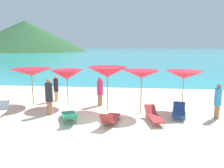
% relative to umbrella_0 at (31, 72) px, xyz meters
% --- Properties ---
extents(ground_plane, '(50.00, 100.00, 0.30)m').
position_rel_umbrella_0_xyz_m(ground_plane, '(4.31, 7.32, -2.09)').
color(ground_plane, beige).
extents(ocean_water, '(650.00, 440.00, 0.02)m').
position_rel_umbrella_0_xyz_m(ocean_water, '(4.31, 225.79, -1.93)').
color(ocean_water, '#2DADBC').
rests_on(ocean_water, ground_plane).
extents(headland_hill, '(92.05, 92.05, 22.67)m').
position_rel_umbrella_0_xyz_m(headland_hill, '(-74.84, 140.50, 9.39)').
color(headland_hill, '#2D5B33').
rests_on(headland_hill, ground_plane).
extents(umbrella_0, '(2.40, 2.40, 2.15)m').
position_rel_umbrella_0_xyz_m(umbrella_0, '(0.00, 0.00, 0.00)').
color(umbrella_0, '#9E7F59').
rests_on(umbrella_0, ground_plane).
extents(umbrella_1, '(1.86, 1.86, 2.10)m').
position_rel_umbrella_0_xyz_m(umbrella_1, '(2.12, 0.02, -0.12)').
color(umbrella_1, '#9E7F59').
rests_on(umbrella_1, ground_plane).
extents(umbrella_2, '(2.19, 2.19, 2.35)m').
position_rel_umbrella_0_xyz_m(umbrella_2, '(4.53, -0.56, 0.13)').
color(umbrella_2, '#9E7F59').
rests_on(umbrella_2, ground_plane).
extents(umbrella_3, '(1.89, 1.89, 2.23)m').
position_rel_umbrella_0_xyz_m(umbrella_3, '(6.31, -0.95, 0.09)').
color(umbrella_3, '#9E7F59').
rests_on(umbrella_3, ground_plane).
extents(umbrella_4, '(2.02, 2.02, 2.14)m').
position_rel_umbrella_0_xyz_m(umbrella_4, '(8.56, -0.21, -0.01)').
color(umbrella_4, '#9E7F59').
rests_on(umbrella_4, ground_plane).
extents(lounge_chair_1, '(0.79, 1.69, 0.69)m').
position_rel_umbrella_0_xyz_m(lounge_chair_1, '(4.91, -2.71, -1.67)').
color(lounge_chair_1, '#A53333').
rests_on(lounge_chair_1, ground_plane).
extents(lounge_chair_2, '(0.89, 1.60, 0.60)m').
position_rel_umbrella_0_xyz_m(lounge_chair_2, '(8.15, -1.40, -1.67)').
color(lounge_chair_2, '#1E478C').
rests_on(lounge_chair_2, ground_plane).
extents(lounge_chair_3, '(1.20, 1.66, 0.59)m').
position_rel_umbrella_0_xyz_m(lounge_chair_3, '(3.04, -2.64, -1.65)').
color(lounge_chair_3, '#268C66').
rests_on(lounge_chair_3, ground_plane).
extents(lounge_chair_4, '(0.87, 1.73, 0.59)m').
position_rel_umbrella_0_xyz_m(lounge_chair_4, '(6.87, -2.18, -1.66)').
color(lounge_chair_4, '#A53333').
rests_on(lounge_chair_4, ground_plane).
extents(beachgoer_0, '(0.30, 0.30, 1.63)m').
position_rel_umbrella_0_xyz_m(beachgoer_0, '(1.08, 0.92, -1.07)').
color(beachgoer_0, '#DBAA84').
rests_on(beachgoer_0, ground_plane).
extents(beachgoer_1, '(0.36, 0.36, 1.83)m').
position_rel_umbrella_0_xyz_m(beachgoer_1, '(1.72, -1.71, -0.98)').
color(beachgoer_1, '#A3704C').
rests_on(beachgoer_1, ground_plane).
extents(beachgoer_2, '(0.31, 0.31, 1.68)m').
position_rel_umbrella_0_xyz_m(beachgoer_2, '(9.90, -1.45, -1.05)').
color(beachgoer_2, '#A3704C').
rests_on(beachgoer_2, ground_plane).
extents(beachgoer_3, '(0.36, 0.36, 1.66)m').
position_rel_umbrella_0_xyz_m(beachgoer_3, '(3.99, 0.22, -1.07)').
color(beachgoer_3, '#A3704C').
rests_on(beachgoer_3, ground_plane).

